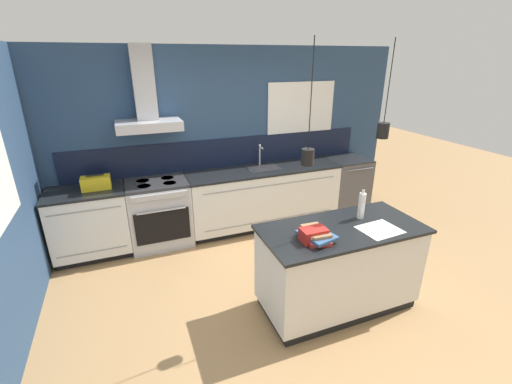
% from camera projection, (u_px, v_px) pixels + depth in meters
% --- Properties ---
extents(ground_plane, '(16.00, 16.00, 0.00)m').
position_uv_depth(ground_plane, '(280.00, 297.00, 3.75)').
color(ground_plane, '#A87F51').
rests_on(ground_plane, ground).
extents(wall_back, '(5.60, 2.41, 2.60)m').
position_uv_depth(wall_back, '(219.00, 138.00, 4.95)').
color(wall_back, navy).
rests_on(wall_back, ground_plane).
extents(wall_left, '(0.08, 3.80, 2.60)m').
position_uv_depth(wall_left, '(3.00, 195.00, 3.04)').
color(wall_left, navy).
rests_on(wall_left, ground_plane).
extents(counter_run_left, '(0.94, 0.64, 0.91)m').
position_uv_depth(counter_run_left, '(91.00, 223.00, 4.39)').
color(counter_run_left, black).
rests_on(counter_run_left, ground_plane).
extents(counter_run_sink, '(2.31, 0.64, 1.24)m').
position_uv_depth(counter_run_sink, '(264.00, 197.00, 5.21)').
color(counter_run_sink, black).
rests_on(counter_run_sink, ground_plane).
extents(oven_range, '(0.81, 0.66, 0.91)m').
position_uv_depth(oven_range, '(160.00, 213.00, 4.68)').
color(oven_range, '#B5B5BA').
rests_on(oven_range, ground_plane).
extents(dishwasher, '(0.64, 0.65, 0.91)m').
position_uv_depth(dishwasher, '(345.00, 185.00, 5.71)').
color(dishwasher, '#4C4C51').
rests_on(dishwasher, ground_plane).
extents(kitchen_island, '(1.60, 0.77, 0.91)m').
position_uv_depth(kitchen_island, '(338.00, 267.00, 3.47)').
color(kitchen_island, black).
rests_on(kitchen_island, ground_plane).
extents(bottle_on_island, '(0.07, 0.07, 0.34)m').
position_uv_depth(bottle_on_island, '(362.00, 205.00, 3.45)').
color(bottle_on_island, silver).
rests_on(bottle_on_island, kitchen_island).
extents(book_stack, '(0.31, 0.38, 0.09)m').
position_uv_depth(book_stack, '(316.00, 235.00, 3.08)').
color(book_stack, '#B2332D').
rests_on(book_stack, kitchen_island).
extents(red_supply_box, '(0.23, 0.16, 0.12)m').
position_uv_depth(red_supply_box, '(314.00, 235.00, 3.05)').
color(red_supply_box, red).
rests_on(red_supply_box, kitchen_island).
extents(paper_pile, '(0.40, 0.34, 0.01)m').
position_uv_depth(paper_pile, '(380.00, 230.00, 3.26)').
color(paper_pile, silver).
rests_on(paper_pile, kitchen_island).
extents(yellow_toolbox, '(0.34, 0.18, 0.19)m').
position_uv_depth(yellow_toolbox, '(96.00, 183.00, 4.24)').
color(yellow_toolbox, gold).
rests_on(yellow_toolbox, counter_run_left).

